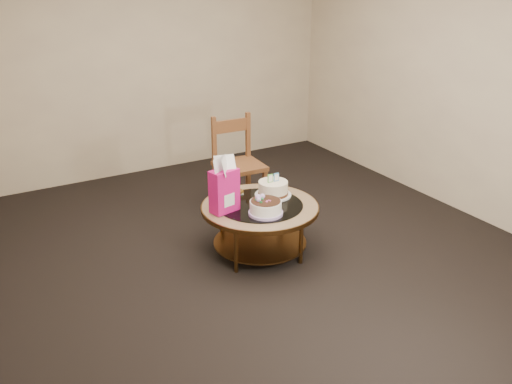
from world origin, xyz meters
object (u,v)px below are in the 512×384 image
decorated_cake (265,208)px  cream_cake (273,189)px  gift_bag (224,185)px  dining_chair (238,164)px  coffee_table (260,213)px

decorated_cake → cream_cake: bearing=49.3°
cream_cake → gift_bag: size_ratio=0.69×
gift_bag → dining_chair: bearing=43.5°
gift_bag → dining_chair: 1.11m
coffee_table → decorated_cake: decorated_cake is taller
decorated_cake → cream_cake: cream_cake is taller
coffee_table → cream_cake: 0.28m
coffee_table → dining_chair: (0.29, 0.94, 0.11)m
gift_bag → dining_chair: dining_chair is taller
cream_cake → gift_bag: (-0.52, -0.08, 0.17)m
dining_chair → coffee_table: bearing=-104.2°
decorated_cake → gift_bag: (-0.26, 0.23, 0.18)m
decorated_cake → dining_chair: (0.35, 1.13, -0.03)m
coffee_table → gift_bag: gift_bag is taller
coffee_table → decorated_cake: 0.24m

